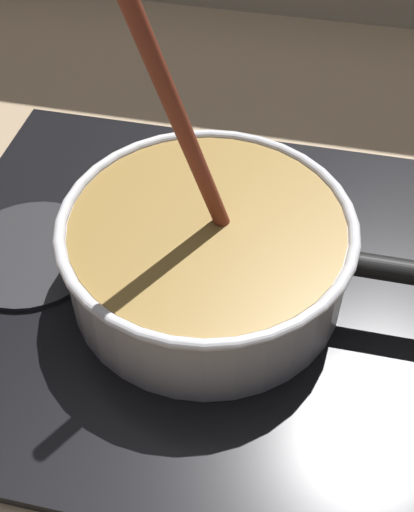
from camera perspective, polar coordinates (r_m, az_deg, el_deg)
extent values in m
cube|color=#9E8466|center=(0.58, -10.38, -19.03)|extent=(2.40, 1.60, 0.04)
cube|color=black|center=(0.65, 0.00, -2.85)|extent=(0.56, 0.48, 0.01)
torus|color=#592D0C|center=(0.64, 0.00, -2.27)|extent=(0.17, 0.17, 0.01)
cylinder|color=#262628|center=(0.69, -15.04, 0.24)|extent=(0.15, 0.15, 0.01)
cylinder|color=silver|center=(0.61, 0.00, 0.00)|extent=(0.26, 0.26, 0.08)
cylinder|color=olive|center=(0.61, 0.00, 0.25)|extent=(0.25, 0.25, 0.08)
torus|color=silver|center=(0.58, 0.00, 2.77)|extent=(0.27, 0.27, 0.01)
cylinder|color=#E5CC7A|center=(0.61, 7.89, 3.19)|extent=(0.04, 0.04, 0.01)
cylinder|color=#EDD88C|center=(0.59, 5.48, 1.48)|extent=(0.03, 0.03, 0.01)
cylinder|color=#EDD88C|center=(0.60, 0.13, 3.23)|extent=(0.03, 0.03, 0.01)
cylinder|color=#EDD88C|center=(0.60, -8.36, 2.79)|extent=(0.03, 0.03, 0.01)
cylinder|color=#EDD88C|center=(0.52, 0.40, -5.85)|extent=(0.04, 0.04, 0.01)
cylinder|color=maroon|center=(0.51, -2.00, 10.68)|extent=(0.08, 0.05, 0.24)
cube|color=brown|center=(0.60, 1.71, 2.02)|extent=(0.05, 0.05, 0.01)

